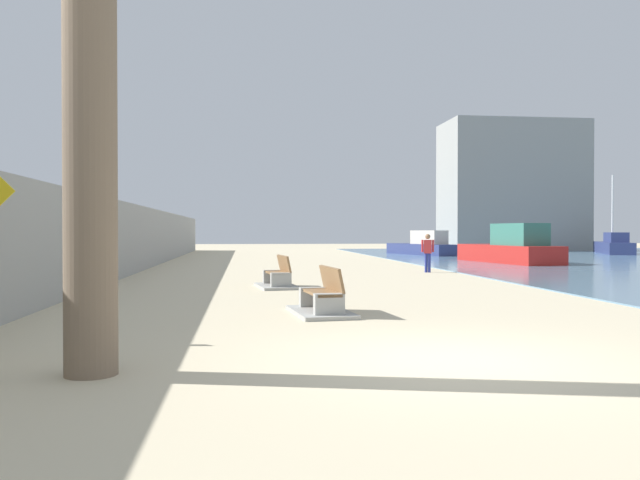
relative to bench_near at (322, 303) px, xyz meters
name	(u,v)px	position (x,y,z in m)	size (l,w,h in m)	color
ground_plane	(311,273)	(1.11, 13.12, -0.23)	(120.00, 120.00, 0.00)	beige
seawall	(124,239)	(-6.39, 13.12, 1.17)	(0.80, 64.00, 2.82)	#9E9E99
bench_near	(322,303)	(0.00, 0.00, 0.00)	(1.33, 2.21, 0.98)	#9E9E99
bench_far	(277,280)	(-0.60, 6.37, 0.00)	(1.37, 2.23, 0.98)	#9E9E99
person_walking	(428,250)	(5.99, 12.75, 0.69)	(0.51, 0.27, 1.61)	navy
boat_nearest	(614,245)	(26.05, 32.02, 0.42)	(4.58, 7.95, 5.97)	navy
boat_distant	(423,246)	(11.09, 31.37, 0.43)	(3.60, 7.24, 1.73)	navy
boat_mid_bay	(511,249)	(12.53, 19.50, 0.56)	(3.28, 7.47, 2.09)	red
harbor_building	(512,187)	(21.96, 41.12, 5.44)	(12.00, 6.00, 11.34)	gray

